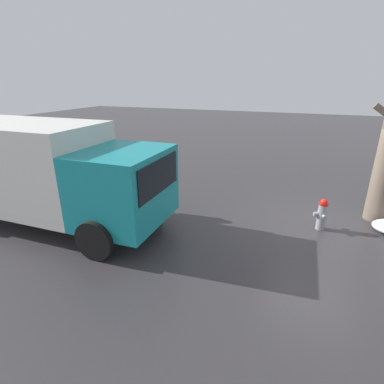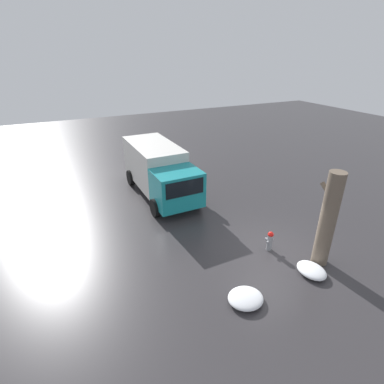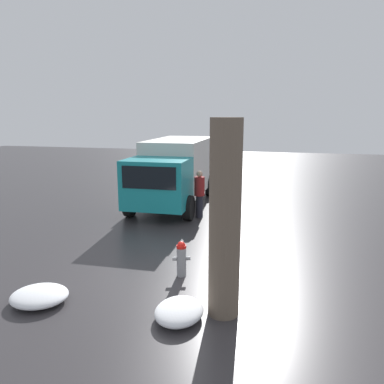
{
  "view_description": "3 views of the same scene",
  "coord_description": "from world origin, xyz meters",
  "px_view_note": "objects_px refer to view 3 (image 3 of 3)",
  "views": [
    {
      "loc": [
        0.57,
        7.76,
        3.69
      ],
      "look_at": [
        3.39,
        0.55,
        0.77
      ],
      "focal_mm": 28.0,
      "sensor_mm": 36.0,
      "label": 1
    },
    {
      "loc": [
        -7.66,
        7.1,
        7.32
      ],
      "look_at": [
        3.7,
        1.69,
        1.35
      ],
      "focal_mm": 28.0,
      "sensor_mm": 36.0,
      "label": 2
    },
    {
      "loc": [
        -7.92,
        -2.21,
        3.75
      ],
      "look_at": [
        4.17,
        0.78,
        1.13
      ],
      "focal_mm": 35.0,
      "sensor_mm": 36.0,
      "label": 3
    }
  ],
  "objects_px": {
    "delivery_truck": "(175,169)",
    "pedestrian": "(199,192)",
    "tree_trunk": "(225,220)",
    "fire_hydrant": "(181,258)"
  },
  "relations": [
    {
      "from": "delivery_truck",
      "to": "pedestrian",
      "type": "xyz_separation_m",
      "value": [
        -1.85,
        -1.45,
        -0.53
      ]
    },
    {
      "from": "delivery_truck",
      "to": "pedestrian",
      "type": "height_order",
      "value": "delivery_truck"
    },
    {
      "from": "tree_trunk",
      "to": "delivery_truck",
      "type": "distance_m",
      "value": 9.01
    },
    {
      "from": "fire_hydrant",
      "to": "delivery_truck",
      "type": "xyz_separation_m",
      "value": [
        6.9,
        2.17,
        1.03
      ]
    },
    {
      "from": "tree_trunk",
      "to": "delivery_truck",
      "type": "height_order",
      "value": "tree_trunk"
    },
    {
      "from": "tree_trunk",
      "to": "delivery_truck",
      "type": "xyz_separation_m",
      "value": [
        8.34,
        3.4,
        -0.39
      ]
    },
    {
      "from": "fire_hydrant",
      "to": "delivery_truck",
      "type": "distance_m",
      "value": 7.31
    },
    {
      "from": "fire_hydrant",
      "to": "delivery_truck",
      "type": "bearing_deg",
      "value": -1.07
    },
    {
      "from": "tree_trunk",
      "to": "pedestrian",
      "type": "distance_m",
      "value": 6.84
    },
    {
      "from": "tree_trunk",
      "to": "pedestrian",
      "type": "height_order",
      "value": "tree_trunk"
    }
  ]
}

